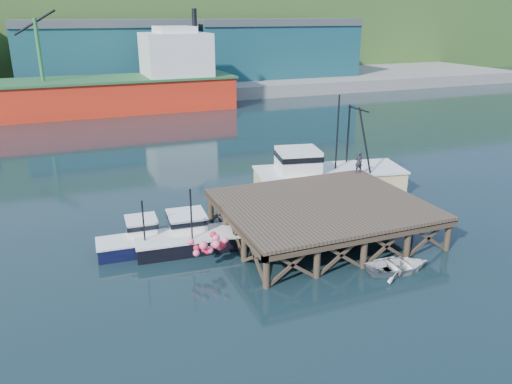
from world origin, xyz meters
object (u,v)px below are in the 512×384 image
trawler (326,174)px  dockworker (359,162)px  boat_navy (144,239)px  boat_black (190,236)px  dinghy (398,266)px

trawler → dockworker: trawler is taller
dockworker → boat_navy: bearing=16.0°
boat_black → dinghy: size_ratio=1.87×
boat_navy → trawler: 15.36m
boat_navy → trawler: bearing=20.6°
boat_navy → trawler: size_ratio=0.46×
trawler → dinghy: bearing=-90.7°
boat_black → dinghy: boat_black is taller
trawler → dockworker: 2.87m
boat_navy → dinghy: size_ratio=1.55×
trawler → dockworker: size_ratio=7.46×
boat_navy → trawler: trawler is taller
dinghy → dockworker: (3.96, 10.20, 2.55)m
boat_navy → dinghy: bearing=-29.4°
dinghy → dockworker: size_ratio=2.22×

